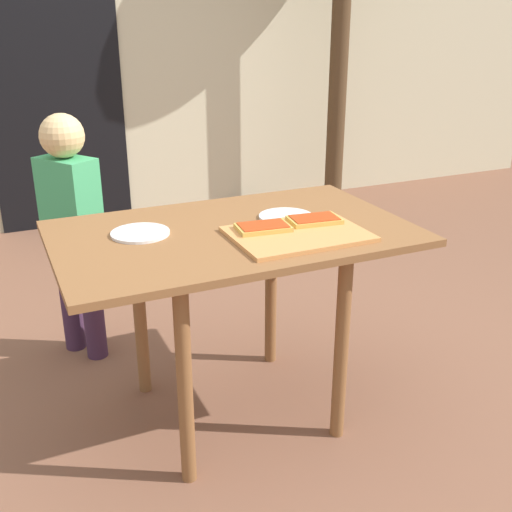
{
  "coord_description": "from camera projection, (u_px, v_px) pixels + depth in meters",
  "views": [
    {
      "loc": [
        -0.74,
        -1.83,
        1.43
      ],
      "look_at": [
        0.09,
        0.0,
        0.63
      ],
      "focal_mm": 42.97,
      "sensor_mm": 36.0,
      "label": 1
    }
  ],
  "objects": [
    {
      "name": "child_left",
      "position": [
        72.0,
        221.0,
        2.55
      ],
      "size": [
        0.25,
        0.28,
        1.06
      ],
      "color": "#3F253E",
      "rests_on": "ground"
    },
    {
      "name": "pizza_slice_far_right",
      "position": [
        314.0,
        220.0,
        2.12
      ],
      "size": [
        0.19,
        0.13,
        0.02
      ],
      "color": "gold",
      "rests_on": "cutting_board"
    },
    {
      "name": "plate_white_left",
      "position": [
        140.0,
        233.0,
        2.04
      ],
      "size": [
        0.2,
        0.2,
        0.01
      ],
      "primitive_type": "cylinder",
      "color": "white",
      "rests_on": "dining_table"
    },
    {
      "name": "cutting_board",
      "position": [
        298.0,
        234.0,
        2.03
      ],
      "size": [
        0.44,
        0.32,
        0.01
      ],
      "primitive_type": "cube",
      "color": "#D58D4D",
      "rests_on": "dining_table"
    },
    {
      "name": "dining_table",
      "position": [
        233.0,
        256.0,
        2.13
      ],
      "size": [
        1.21,
        0.75,
        0.74
      ],
      "color": "brown",
      "rests_on": "ground"
    },
    {
      "name": "ground_plane",
      "position": [
        236.0,
        410.0,
        2.36
      ],
      "size": [
        16.0,
        16.0,
        0.0
      ],
      "primitive_type": "plane",
      "color": "brown"
    },
    {
      "name": "plate_white_right",
      "position": [
        286.0,
        217.0,
        2.21
      ],
      "size": [
        0.2,
        0.2,
        0.01
      ],
      "primitive_type": "cylinder",
      "color": "white",
      "rests_on": "dining_table"
    },
    {
      "name": "house_wall_back",
      "position": [
        83.0,
        32.0,
        4.14
      ],
      "size": [
        8.0,
        0.2,
        2.61
      ],
      "primitive_type": "cube",
      "color": "beige",
      "rests_on": "ground"
    },
    {
      "name": "pizza_slice_far_left",
      "position": [
        263.0,
        227.0,
        2.05
      ],
      "size": [
        0.19,
        0.13,
        0.02
      ],
      "color": "gold",
      "rests_on": "cutting_board"
    },
    {
      "name": "house_door",
      "position": [
        54.0,
        82.0,
        4.07
      ],
      "size": [
        0.9,
        0.02,
        2.0
      ],
      "primitive_type": "cube",
      "color": "black",
      "rests_on": "ground"
    }
  ]
}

